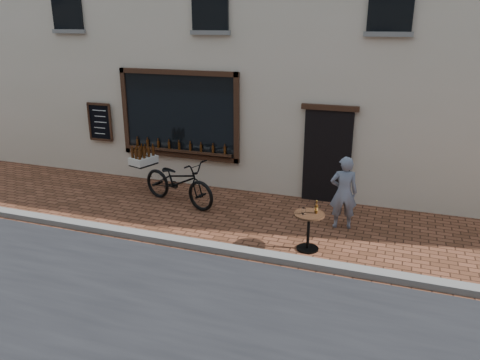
% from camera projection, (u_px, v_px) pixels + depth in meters
% --- Properties ---
extents(ground, '(90.00, 90.00, 0.00)m').
position_uv_depth(ground, '(192.00, 252.00, 8.79)').
color(ground, '#532D1B').
rests_on(ground, ground).
extents(kerb, '(90.00, 0.25, 0.12)m').
position_uv_depth(kerb, '(196.00, 244.00, 8.95)').
color(kerb, slate).
rests_on(kerb, ground).
extents(cargo_bicycle, '(2.53, 1.37, 1.19)m').
position_uv_depth(cargo_bicycle, '(177.00, 181.00, 10.94)').
color(cargo_bicycle, black).
rests_on(cargo_bicycle, ground).
extents(bistro_table, '(0.57, 0.57, 0.98)m').
position_uv_depth(bistro_table, '(309.00, 224.00, 8.72)').
color(bistro_table, black).
rests_on(bistro_table, ground).
extents(pedestrian, '(0.63, 0.49, 1.54)m').
position_uv_depth(pedestrian, '(344.00, 193.00, 9.59)').
color(pedestrian, slate).
rests_on(pedestrian, ground).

